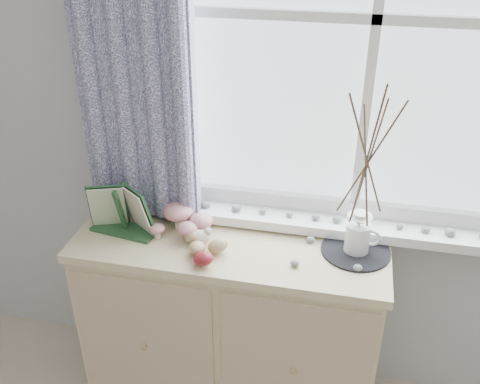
{
  "coord_description": "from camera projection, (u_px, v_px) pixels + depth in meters",
  "views": [
    {
      "loc": [
        0.25,
        0.12,
        2.02
      ],
      "look_at": [
        -0.1,
        1.7,
        1.1
      ],
      "focal_mm": 40.0,
      "sensor_mm": 36.0,
      "label": 1
    }
  ],
  "objects": [
    {
      "name": "sideboard",
      "position": [
        231.0,
        325.0,
        2.24
      ],
      "size": [
        1.2,
        0.45,
        0.85
      ],
      "color": "beige",
      "rests_on": "ground"
    },
    {
      "name": "botanical_book",
      "position": [
        119.0,
        212.0,
        2.02
      ],
      "size": [
        0.31,
        0.17,
        0.21
      ],
      "primitive_type": null,
      "rotation": [
        0.0,
        0.0,
        -0.15
      ],
      "color": "#214627",
      "rests_on": "sideboard"
    },
    {
      "name": "songbird_figurine",
      "position": [
        198.0,
        236.0,
        2.01
      ],
      "size": [
        0.14,
        0.1,
        0.06
      ],
      "primitive_type": null,
      "rotation": [
        0.0,
        0.0,
        0.42
      ],
      "color": "beige",
      "rests_on": "sideboard"
    },
    {
      "name": "wooden_eggs",
      "position": [
        202.0,
        247.0,
        1.95
      ],
      "size": [
        0.17,
        0.18,
        0.08
      ],
      "color": "tan",
      "rests_on": "sideboard"
    },
    {
      "name": "toadstool_cluster",
      "position": [
        184.0,
        219.0,
        2.06
      ],
      "size": [
        0.24,
        0.17,
        0.11
      ],
      "color": "silver",
      "rests_on": "sideboard"
    },
    {
      "name": "twig_pitcher",
      "position": [
        368.0,
        156.0,
        1.78
      ],
      "size": [
        0.27,
        0.27,
        0.68
      ],
      "rotation": [
        0.0,
        0.0,
        -0.12
      ],
      "color": "white",
      "rests_on": "crocheted_doily"
    },
    {
      "name": "sideboard_pebbles",
      "position": [
        321.0,
        257.0,
        1.93
      ],
      "size": [
        0.25,
        0.19,
        0.02
      ],
      "color": "gray",
      "rests_on": "sideboard"
    },
    {
      "name": "crocheted_doily",
      "position": [
        356.0,
        251.0,
        1.98
      ],
      "size": [
        0.26,
        0.26,
        0.01
      ],
      "primitive_type": "cylinder",
      "color": "black",
      "rests_on": "sideboard"
    }
  ]
}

